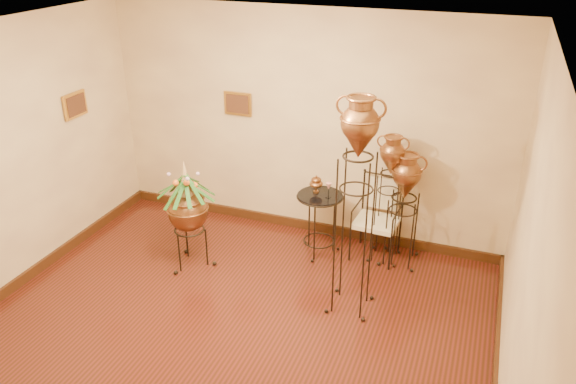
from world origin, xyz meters
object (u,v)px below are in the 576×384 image
(amphora_tall, at_px, (355,207))
(side_table, at_px, (319,223))
(planter_urn, at_px, (187,207))
(armchair, at_px, (377,219))
(amphora_mid, at_px, (388,198))

(amphora_tall, bearing_deg, side_table, 124.92)
(planter_urn, xyz_separation_m, armchair, (1.96, 0.93, -0.25))
(amphora_mid, height_order, side_table, amphora_mid)
(amphora_mid, height_order, planter_urn, amphora_mid)
(planter_urn, bearing_deg, side_table, 30.67)
(planter_urn, height_order, side_table, planter_urn)
(amphora_tall, distance_m, amphora_mid, 1.13)
(armchair, bearing_deg, amphora_mid, 3.47)
(amphora_mid, distance_m, side_table, 0.87)
(planter_urn, relative_size, armchair, 1.36)
(amphora_mid, bearing_deg, armchair, 180.00)
(amphora_mid, bearing_deg, amphora_tall, -97.37)
(side_table, bearing_deg, planter_urn, -149.33)
(amphora_tall, xyz_separation_m, armchair, (0.02, 1.06, -0.67))
(amphora_mid, distance_m, planter_urn, 2.27)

